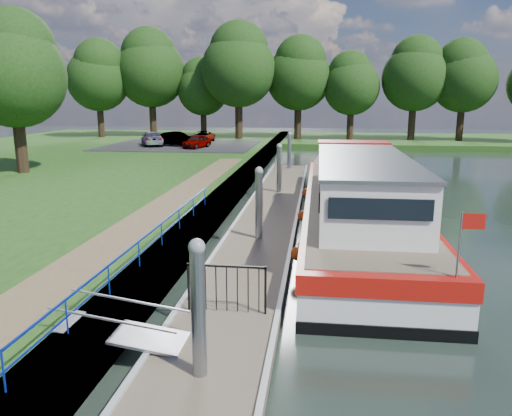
# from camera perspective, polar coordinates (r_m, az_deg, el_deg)

# --- Properties ---
(ground) EXTENTS (160.00, 160.00, 0.00)m
(ground) POSITION_cam_1_polar(r_m,az_deg,el_deg) (10.18, -5.66, -18.86)
(ground) COLOR black
(ground) RESTS_ON ground
(bank_edge) EXTENTS (1.10, 90.00, 0.78)m
(bank_edge) POSITION_cam_1_polar(r_m,az_deg,el_deg) (24.40, -3.81, 0.91)
(bank_edge) COLOR #473D2D
(bank_edge) RESTS_ON ground
(far_bank) EXTENTS (60.00, 18.00, 0.60)m
(far_bank) POSITION_cam_1_polar(r_m,az_deg,el_deg) (61.48, 16.58, 7.37)
(far_bank) COLOR #1C4112
(far_bank) RESTS_ON ground
(footpath) EXTENTS (1.60, 40.00, 0.05)m
(footpath) POSITION_cam_1_polar(r_m,az_deg,el_deg) (18.23, -13.73, -2.10)
(footpath) COLOR brown
(footpath) RESTS_ON riverbank
(carpark) EXTENTS (14.00, 12.00, 0.06)m
(carpark) POSITION_cam_1_polar(r_m,az_deg,el_deg) (48.45, -8.56, 7.09)
(carpark) COLOR black
(carpark) RESTS_ON riverbank
(blue_fence) EXTENTS (0.04, 18.04, 0.72)m
(blue_fence) POSITION_cam_1_polar(r_m,az_deg,el_deg) (13.03, -14.77, -5.68)
(blue_fence) COLOR #0C2DBF
(blue_fence) RESTS_ON riverbank
(pontoon) EXTENTS (2.50, 30.00, 0.56)m
(pontoon) POSITION_cam_1_polar(r_m,az_deg,el_deg) (22.15, 1.71, -0.80)
(pontoon) COLOR brown
(pontoon) RESTS_ON ground
(mooring_piles) EXTENTS (0.30, 27.30, 3.55)m
(mooring_piles) POSITION_cam_1_polar(r_m,az_deg,el_deg) (21.92, 1.73, 1.99)
(mooring_piles) COLOR gray
(mooring_piles) RESTS_ON ground
(gangway) EXTENTS (2.58, 1.00, 0.92)m
(gangway) POSITION_cam_1_polar(r_m,az_deg,el_deg) (10.82, -15.01, -13.49)
(gangway) COLOR #A5A8AD
(gangway) RESTS_ON ground
(gate_panel) EXTENTS (1.85, 0.05, 1.15)m
(gate_panel) POSITION_cam_1_polar(r_m,az_deg,el_deg) (11.61, -3.38, -8.39)
(gate_panel) COLOR black
(gate_panel) RESTS_ON ground
(barge) EXTENTS (4.36, 21.15, 4.78)m
(barge) POSITION_cam_1_polar(r_m,az_deg,el_deg) (21.42, 11.21, 0.98)
(barge) COLOR black
(barge) RESTS_ON ground
(horizon_trees) EXTENTS (54.38, 10.03, 12.87)m
(horizon_trees) POSITION_cam_1_polar(r_m,az_deg,el_deg) (57.32, 3.61, 15.17)
(horizon_trees) COLOR #332316
(horizon_trees) RESTS_ON ground
(bank_tree_a) EXTENTS (6.12, 6.12, 9.72)m
(bank_tree_a) POSITION_cam_1_polar(r_m,az_deg,el_deg) (33.79, -25.95, 14.26)
(bank_tree_a) COLOR #332316
(bank_tree_a) RESTS_ON riverbank
(car_a) EXTENTS (2.34, 3.67, 1.16)m
(car_a) POSITION_cam_1_polar(r_m,az_deg,el_deg) (45.49, -6.81, 7.57)
(car_a) COLOR #999999
(car_a) RESTS_ON carpark
(car_b) EXTENTS (4.21, 2.80, 1.31)m
(car_b) POSITION_cam_1_polar(r_m,az_deg,el_deg) (47.53, -9.05, 7.80)
(car_b) COLOR #999999
(car_b) RESTS_ON carpark
(car_c) EXTENTS (3.47, 4.85, 1.30)m
(car_c) POSITION_cam_1_polar(r_m,az_deg,el_deg) (48.53, -11.79, 7.78)
(car_c) COLOR #999999
(car_c) RESTS_ON carpark
(car_d) EXTENTS (2.16, 4.08, 1.09)m
(car_d) POSITION_cam_1_polar(r_m,az_deg,el_deg) (51.49, -6.19, 8.11)
(car_d) COLOR #999999
(car_d) RESTS_ON carpark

